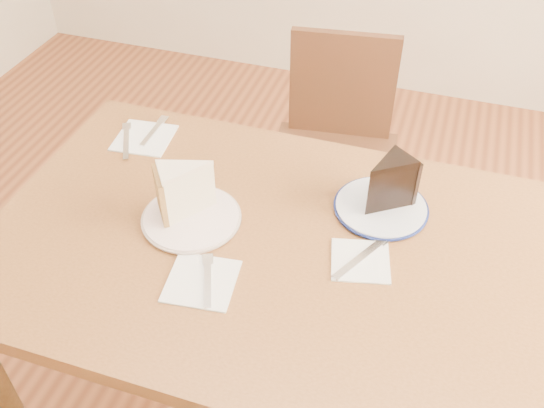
{
  "coord_description": "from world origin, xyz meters",
  "views": [
    {
      "loc": [
        0.31,
        -0.87,
        1.69
      ],
      "look_at": [
        0.0,
        0.07,
        0.8
      ],
      "focal_mm": 40.0,
      "sensor_mm": 36.0,
      "label": 1
    }
  ],
  "objects_px": {
    "chair_far": "(334,153)",
    "plate_navy": "(381,207)",
    "table": "(261,271)",
    "chocolate_cake": "(386,186)",
    "plate_cream": "(191,218)",
    "carrot_cake": "(189,190)"
  },
  "relations": [
    {
      "from": "chair_far",
      "to": "plate_navy",
      "type": "xyz_separation_m",
      "value": [
        0.22,
        -0.55,
        0.29
      ]
    },
    {
      "from": "table",
      "to": "chair_far",
      "type": "distance_m",
      "value": 0.76
    },
    {
      "from": "table",
      "to": "chocolate_cake",
      "type": "relative_size",
      "value": 10.69
    },
    {
      "from": "plate_cream",
      "to": "chair_far",
      "type": "bearing_deg",
      "value": 76.34
    },
    {
      "from": "carrot_cake",
      "to": "chocolate_cake",
      "type": "bearing_deg",
      "value": 73.77
    },
    {
      "from": "table",
      "to": "plate_cream",
      "type": "distance_m",
      "value": 0.2
    },
    {
      "from": "plate_cream",
      "to": "plate_navy",
      "type": "xyz_separation_m",
      "value": [
        0.4,
        0.17,
        0.0
      ]
    },
    {
      "from": "carrot_cake",
      "to": "chair_far",
      "type": "bearing_deg",
      "value": 129.25
    },
    {
      "from": "table",
      "to": "chocolate_cake",
      "type": "height_order",
      "value": "chocolate_cake"
    },
    {
      "from": "plate_navy",
      "to": "chocolate_cake",
      "type": "bearing_deg",
      "value": 38.4
    },
    {
      "from": "table",
      "to": "carrot_cake",
      "type": "height_order",
      "value": "carrot_cake"
    },
    {
      "from": "plate_navy",
      "to": "carrot_cake",
      "type": "distance_m",
      "value": 0.44
    },
    {
      "from": "chocolate_cake",
      "to": "chair_far",
      "type": "bearing_deg",
      "value": -31.74
    },
    {
      "from": "plate_navy",
      "to": "chocolate_cake",
      "type": "height_order",
      "value": "chocolate_cake"
    },
    {
      "from": "table",
      "to": "chair_far",
      "type": "height_order",
      "value": "chair_far"
    },
    {
      "from": "plate_cream",
      "to": "plate_navy",
      "type": "bearing_deg",
      "value": 22.74
    },
    {
      "from": "table",
      "to": "plate_cream",
      "type": "xyz_separation_m",
      "value": [
        -0.17,
        0.01,
        0.1
      ]
    },
    {
      "from": "table",
      "to": "plate_navy",
      "type": "bearing_deg",
      "value": 38.04
    },
    {
      "from": "plate_navy",
      "to": "carrot_cake",
      "type": "relative_size",
      "value": 1.75
    },
    {
      "from": "plate_navy",
      "to": "chair_far",
      "type": "bearing_deg",
      "value": 111.96
    },
    {
      "from": "table",
      "to": "carrot_cake",
      "type": "xyz_separation_m",
      "value": [
        -0.18,
        0.03,
        0.17
      ]
    },
    {
      "from": "table",
      "to": "plate_navy",
      "type": "height_order",
      "value": "plate_navy"
    }
  ]
}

